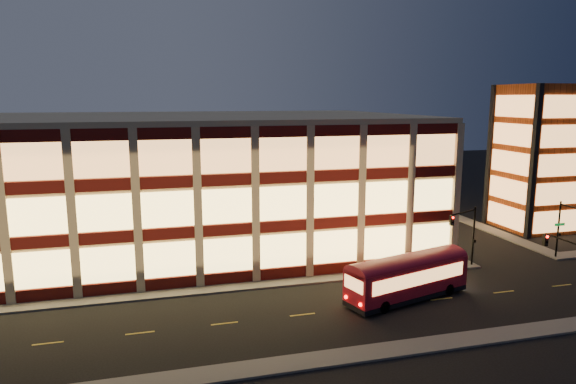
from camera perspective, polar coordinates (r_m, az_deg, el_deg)
name	(u,v)px	position (r m, az deg, el deg)	size (l,w,h in m)	color
ground	(238,292)	(45.01, -5.60, -10.96)	(200.00, 200.00, 0.00)	black
sidewalk_office_south	(201,290)	(45.57, -9.60, -10.69)	(54.00, 2.00, 0.15)	#514F4C
sidewalk_office_east	(393,226)	(67.50, 11.55, -3.77)	(2.00, 30.00, 0.15)	#514F4C
sidewalk_tower_west	(467,221)	(73.00, 19.31, -3.08)	(2.00, 30.00, 0.15)	#514F4C
sidewalk_near	(273,366)	(33.41, -1.69, -18.78)	(100.00, 2.00, 0.15)	#514F4C
office_building	(186,180)	(59.14, -11.23, 1.34)	(50.45, 30.45, 14.50)	tan
stair_tower	(538,158)	(71.23, 26.00, 3.42)	(8.60, 8.60, 18.00)	#8C3814
traffic_signal_far	(466,228)	(52.13, 19.17, -3.77)	(3.79, 1.87, 6.00)	black
traffic_signal_right	(570,223)	(58.53, 28.85, -3.00)	(1.20, 4.37, 6.00)	black
traffic_signal_near	(569,262)	(44.52, 28.73, -6.87)	(0.32, 4.45, 6.00)	black
trolley_bus	(408,275)	(43.73, 13.14, -8.93)	(11.47, 5.72, 3.77)	maroon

